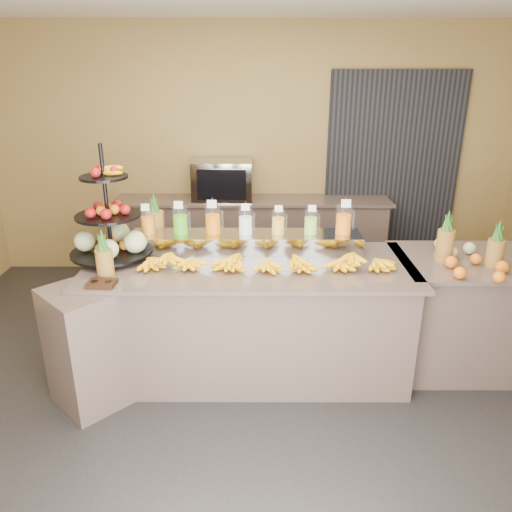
{
  "coord_description": "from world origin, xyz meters",
  "views": [
    {
      "loc": [
        0.06,
        -3.22,
        2.36
      ],
      "look_at": [
        0.05,
        0.3,
        0.99
      ],
      "focal_mm": 35.0,
      "sensor_mm": 36.0,
      "label": 1
    }
  ],
  "objects_px": {
    "banana_heap": "(265,259)",
    "oven_warmer": "(223,180)",
    "right_fruit_pile": "(471,259)",
    "fruit_stand": "(115,230)",
    "condiment_caddy": "(102,283)",
    "pitcher_tray": "(246,242)"
  },
  "relations": [
    {
      "from": "banana_heap",
      "to": "right_fruit_pile",
      "type": "relative_size",
      "value": 4.11
    },
    {
      "from": "right_fruit_pile",
      "to": "fruit_stand",
      "type": "bearing_deg",
      "value": 175.53
    },
    {
      "from": "condiment_caddy",
      "to": "banana_heap",
      "type": "bearing_deg",
      "value": 16.04
    },
    {
      "from": "fruit_stand",
      "to": "right_fruit_pile",
      "type": "xyz_separation_m",
      "value": [
        2.68,
        -0.21,
        -0.15
      ]
    },
    {
      "from": "pitcher_tray",
      "to": "fruit_stand",
      "type": "distance_m",
      "value": 1.03
    },
    {
      "from": "right_fruit_pile",
      "to": "banana_heap",
      "type": "bearing_deg",
      "value": 179.6
    },
    {
      "from": "banana_heap",
      "to": "fruit_stand",
      "type": "relative_size",
      "value": 2.18
    },
    {
      "from": "oven_warmer",
      "to": "right_fruit_pile",
      "type": "bearing_deg",
      "value": -44.56
    },
    {
      "from": "pitcher_tray",
      "to": "oven_warmer",
      "type": "xyz_separation_m",
      "value": [
        -0.29,
        1.67,
        0.14
      ]
    },
    {
      "from": "banana_heap",
      "to": "oven_warmer",
      "type": "distance_m",
      "value": 2.08
    },
    {
      "from": "banana_heap",
      "to": "oven_warmer",
      "type": "xyz_separation_m",
      "value": [
        -0.44,
        2.02,
        0.15
      ]
    },
    {
      "from": "banana_heap",
      "to": "condiment_caddy",
      "type": "height_order",
      "value": "banana_heap"
    },
    {
      "from": "condiment_caddy",
      "to": "oven_warmer",
      "type": "bearing_deg",
      "value": 73.66
    },
    {
      "from": "pitcher_tray",
      "to": "condiment_caddy",
      "type": "relative_size",
      "value": 9.69
    },
    {
      "from": "banana_heap",
      "to": "oven_warmer",
      "type": "bearing_deg",
      "value": 102.25
    },
    {
      "from": "right_fruit_pile",
      "to": "pitcher_tray",
      "type": "bearing_deg",
      "value": 167.8
    },
    {
      "from": "banana_heap",
      "to": "right_fruit_pile",
      "type": "height_order",
      "value": "right_fruit_pile"
    },
    {
      "from": "pitcher_tray",
      "to": "right_fruit_pile",
      "type": "height_order",
      "value": "right_fruit_pile"
    },
    {
      "from": "condiment_caddy",
      "to": "right_fruit_pile",
      "type": "xyz_separation_m",
      "value": [
        2.66,
        0.31,
        0.06
      ]
    },
    {
      "from": "fruit_stand",
      "to": "oven_warmer",
      "type": "bearing_deg",
      "value": 52.38
    },
    {
      "from": "banana_heap",
      "to": "fruit_stand",
      "type": "distance_m",
      "value": 1.18
    },
    {
      "from": "pitcher_tray",
      "to": "right_fruit_pile",
      "type": "xyz_separation_m",
      "value": [
        1.68,
        -0.36,
        0.0
      ]
    }
  ]
}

